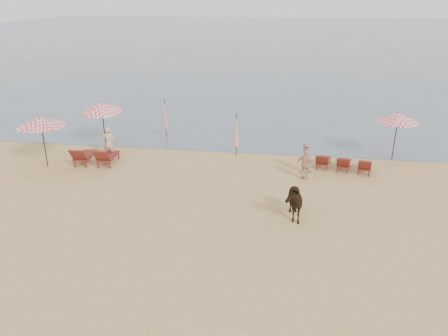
# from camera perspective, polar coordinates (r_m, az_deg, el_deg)

# --- Properties ---
(ground) EXTENTS (120.00, 120.00, 0.00)m
(ground) POSITION_cam_1_polar(r_m,az_deg,el_deg) (15.07, -2.71, -10.99)
(ground) COLOR tan
(ground) RESTS_ON ground
(sea) EXTENTS (160.00, 140.00, 0.06)m
(sea) POSITION_cam_1_polar(r_m,az_deg,el_deg) (92.80, 6.77, 16.77)
(sea) COLOR #51606B
(sea) RESTS_ON ground
(lounger_cluster_left) EXTENTS (2.01, 1.93, 0.69)m
(lounger_cluster_left) POSITION_cam_1_polar(r_m,az_deg,el_deg) (23.11, -16.53, 1.54)
(lounger_cluster_left) COLOR maroon
(lounger_cluster_left) RESTS_ON ground
(lounger_cluster_right) EXTENTS (2.86, 2.05, 0.57)m
(lounger_cluster_right) POSITION_cam_1_polar(r_m,az_deg,el_deg) (22.24, 15.35, 0.63)
(lounger_cluster_right) COLOR maroon
(lounger_cluster_right) RESTS_ON ground
(umbrella_open_left_a) EXTENTS (2.30, 2.30, 2.62)m
(umbrella_open_left_a) POSITION_cam_1_polar(r_m,az_deg,el_deg) (23.13, -22.83, 5.61)
(umbrella_open_left_a) COLOR black
(umbrella_open_left_a) RESTS_ON ground
(umbrella_open_left_b) EXTENTS (2.17, 2.21, 2.77)m
(umbrella_open_left_b) POSITION_cam_1_polar(r_m,az_deg,el_deg) (24.87, -15.68, 7.68)
(umbrella_open_left_b) COLOR black
(umbrella_open_left_b) RESTS_ON ground
(umbrella_open_right) EXTENTS (2.10, 2.10, 2.57)m
(umbrella_open_right) POSITION_cam_1_polar(r_m,az_deg,el_deg) (23.92, 21.79, 6.16)
(umbrella_open_right) COLOR black
(umbrella_open_right) RESTS_ON ground
(umbrella_closed_left) EXTENTS (0.29, 0.29, 2.39)m
(umbrella_closed_left) POSITION_cam_1_polar(r_m,az_deg,el_deg) (26.37, -7.68, 7.00)
(umbrella_closed_left) COLOR black
(umbrella_closed_left) RESTS_ON ground
(umbrella_closed_right) EXTENTS (0.28, 0.28, 2.32)m
(umbrella_closed_right) POSITION_cam_1_polar(r_m,az_deg,el_deg) (23.12, 1.65, 4.95)
(umbrella_closed_right) COLOR black
(umbrella_closed_right) RESTS_ON ground
(cow) EXTENTS (1.10, 1.87, 1.49)m
(cow) POSITION_cam_1_polar(r_m,az_deg,el_deg) (17.10, 8.80, -4.14)
(cow) COLOR black
(cow) RESTS_ON ground
(beachgoer_left) EXTENTS (0.72, 0.55, 1.76)m
(beachgoer_left) POSITION_cam_1_polar(r_m,az_deg,el_deg) (23.58, -14.81, 3.16)
(beachgoer_left) COLOR #D79F86
(beachgoer_left) RESTS_ON ground
(beachgoer_right_a) EXTENTS (0.79, 0.65, 1.48)m
(beachgoer_right_a) POSITION_cam_1_polar(r_m,az_deg,el_deg) (21.53, 10.46, 1.35)
(beachgoer_right_a) COLOR #DCA789
(beachgoer_right_a) RESTS_ON ground
(beachgoer_right_b) EXTENTS (0.94, 0.70, 1.48)m
(beachgoer_right_b) POSITION_cam_1_polar(r_m,az_deg,el_deg) (20.65, 10.60, 0.42)
(beachgoer_right_b) COLOR tan
(beachgoer_right_b) RESTS_ON ground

